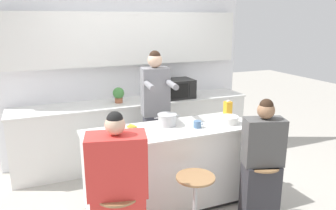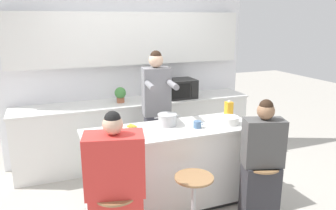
# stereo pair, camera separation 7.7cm
# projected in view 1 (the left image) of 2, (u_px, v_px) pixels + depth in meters

# --- Properties ---
(ground_plane) EXTENTS (16.00, 16.00, 0.00)m
(ground_plane) POSITION_uv_depth(u_px,v_px,m) (170.00, 204.00, 3.83)
(ground_plane) COLOR #B2ADA3
(wall_back) EXTENTS (3.75, 0.22, 2.70)m
(wall_back) POSITION_uv_depth(u_px,v_px,m) (128.00, 58.00, 4.89)
(wall_back) COLOR white
(wall_back) RESTS_ON ground_plane
(back_counter) EXTENTS (3.48, 0.60, 0.94)m
(back_counter) POSITION_uv_depth(u_px,v_px,m) (135.00, 131.00, 4.91)
(back_counter) COLOR white
(back_counter) RESTS_ON ground_plane
(kitchen_island) EXTENTS (1.92, 0.67, 0.94)m
(kitchen_island) POSITION_uv_depth(u_px,v_px,m) (170.00, 167.00, 3.71)
(kitchen_island) COLOR black
(kitchen_island) RESTS_ON ground_plane
(bar_stool_center) EXTENTS (0.38, 0.38, 0.65)m
(bar_stool_center) POSITION_uv_depth(u_px,v_px,m) (195.00, 204.00, 3.19)
(bar_stool_center) COLOR #997047
(bar_stool_center) RESTS_ON ground_plane
(bar_stool_rightmost) EXTENTS (0.38, 0.38, 0.65)m
(bar_stool_rightmost) POSITION_uv_depth(u_px,v_px,m) (260.00, 189.00, 3.47)
(bar_stool_rightmost) COLOR #997047
(bar_stool_rightmost) RESTS_ON ground_plane
(person_cooking) EXTENTS (0.40, 0.59, 1.73)m
(person_cooking) POSITION_uv_depth(u_px,v_px,m) (156.00, 118.00, 4.20)
(person_cooking) COLOR #383842
(person_cooking) RESTS_ON ground_plane
(person_wrapped_blanket) EXTENTS (0.55, 0.39, 1.38)m
(person_wrapped_blanket) POSITION_uv_depth(u_px,v_px,m) (118.00, 193.00, 2.82)
(person_wrapped_blanket) COLOR red
(person_wrapped_blanket) RESTS_ON ground_plane
(person_seated_near) EXTENTS (0.45, 0.36, 1.34)m
(person_seated_near) POSITION_uv_depth(u_px,v_px,m) (261.00, 168.00, 3.40)
(person_seated_near) COLOR #333338
(person_seated_near) RESTS_ON ground_plane
(cooking_pot) EXTENTS (0.31, 0.22, 0.13)m
(cooking_pot) POSITION_uv_depth(u_px,v_px,m) (167.00, 120.00, 3.68)
(cooking_pot) COLOR #B7BABC
(cooking_pot) RESTS_ON kitchen_island
(fruit_bowl) EXTENTS (0.22, 0.22, 0.08)m
(fruit_bowl) POSITION_uv_depth(u_px,v_px,m) (229.00, 120.00, 3.76)
(fruit_bowl) COLOR white
(fruit_bowl) RESTS_ON kitchen_island
(coffee_cup_near) EXTENTS (0.12, 0.09, 0.08)m
(coffee_cup_near) POSITION_uv_depth(u_px,v_px,m) (136.00, 134.00, 3.32)
(coffee_cup_near) COLOR #DB4C51
(coffee_cup_near) RESTS_ON kitchen_island
(coffee_cup_far) EXTENTS (0.12, 0.09, 0.08)m
(coffee_cup_far) POSITION_uv_depth(u_px,v_px,m) (197.00, 124.00, 3.61)
(coffee_cup_far) COLOR #4C7099
(coffee_cup_far) RESTS_ON kitchen_island
(banana_bunch) EXTENTS (0.14, 0.10, 0.05)m
(banana_bunch) POSITION_uv_depth(u_px,v_px,m) (131.00, 126.00, 3.60)
(banana_bunch) COLOR yellow
(banana_bunch) RESTS_ON kitchen_island
(juice_carton) EXTENTS (0.08, 0.08, 0.20)m
(juice_carton) POSITION_uv_depth(u_px,v_px,m) (228.00, 109.00, 4.03)
(juice_carton) COLOR gold
(juice_carton) RESTS_ON kitchen_island
(microwave) EXTENTS (0.52, 0.38, 0.28)m
(microwave) POSITION_uv_depth(u_px,v_px,m) (176.00, 89.00, 4.97)
(microwave) COLOR black
(microwave) RESTS_ON back_counter
(potted_plant) EXTENTS (0.16, 0.16, 0.22)m
(potted_plant) POSITION_uv_depth(u_px,v_px,m) (119.00, 94.00, 4.67)
(potted_plant) COLOR #A86042
(potted_plant) RESTS_ON back_counter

